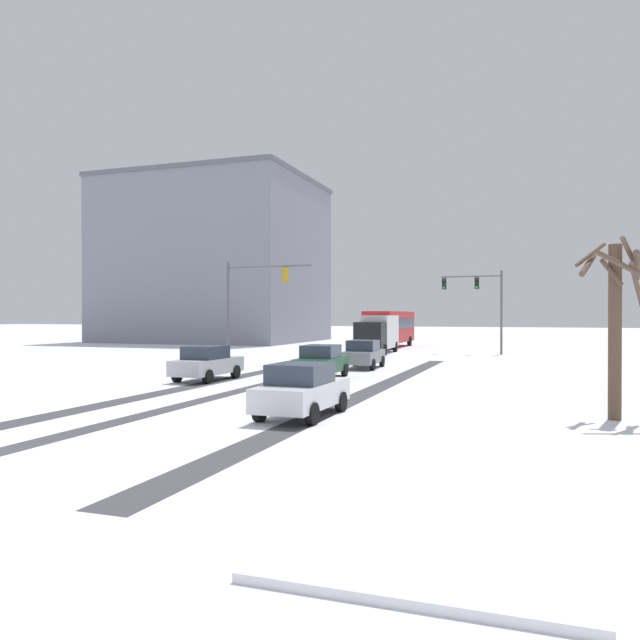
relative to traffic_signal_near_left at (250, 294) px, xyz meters
name	(u,v)px	position (x,y,z in m)	size (l,w,h in m)	color
wheel_track_left_lane	(374,390)	(11.00, -11.19, -4.42)	(0.96, 33.64, 0.01)	#424247
wheel_track_right_lane	(262,385)	(5.97, -11.19, -4.42)	(0.78, 33.64, 0.01)	#424247
wheel_track_center	(209,383)	(3.36, -11.19, -4.42)	(1.03, 33.64, 0.01)	#424247
sidewalk_kerb_right	(500,399)	(16.05, -12.72, -4.37)	(4.00, 33.64, 0.12)	white
traffic_signal_near_left	(250,294)	(0.00, 0.00, 0.00)	(6.00, 0.54, 6.50)	#56565B
traffic_signal_far_right	(480,295)	(13.05, 14.15, 0.16)	(4.75, 0.50, 6.50)	#56565B
car_grey_lead	(363,354)	(7.89, -1.47, -3.61)	(1.95, 4.16, 1.62)	slate
car_dark_green_second	(321,362)	(7.47, -7.60, -3.61)	(1.96, 4.16, 1.62)	#194C2D
car_silver_third	(207,363)	(2.70, -10.24, -3.61)	(1.92, 4.14, 1.62)	#B7BABF
car_white_fourth	(302,390)	(10.63, -18.44, -3.61)	(1.89, 4.13, 1.62)	silver
bus_oncoming	(390,326)	(4.16, 21.46, -2.43)	(2.69, 11.01, 3.38)	#B21E1E
box_truck_delivery	(378,333)	(5.25, 12.30, -2.79)	(2.55, 7.49, 3.02)	black
bare_tree_sidewalk_near	(615,317)	(19.47, -15.92, -1.40)	(2.04, 2.06, 5.31)	brown
office_building_far_left_block	(215,261)	(-18.45, 28.69, 4.91)	(22.82, 18.87, 18.65)	gray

